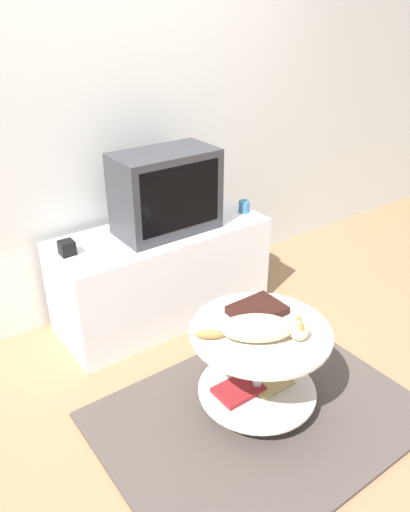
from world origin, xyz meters
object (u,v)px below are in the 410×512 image
object	(u,v)px
speaker	(67,248)
cat	(260,328)
dvd_box	(257,310)
tv	(166,192)

from	to	relation	value
speaker	cat	distance (m)	1.17
dvd_box	cat	size ratio (longest dim) A/B	0.57
dvd_box	cat	bearing A→B (deg)	-127.74
tv	dvd_box	world-z (taller)	tv
tv	cat	size ratio (longest dim) A/B	1.37
speaker	dvd_box	bearing A→B (deg)	-58.23
speaker	tv	bearing A→B (deg)	-4.47
tv	speaker	distance (m)	0.64
dvd_box	tv	bearing A→B (deg)	87.31
tv	speaker	xyz separation A→B (m)	(-0.61, 0.05, -0.20)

